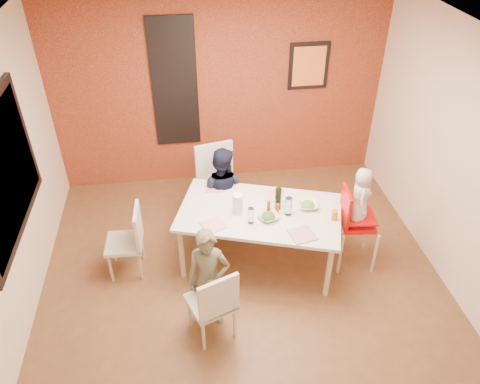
{
  "coord_description": "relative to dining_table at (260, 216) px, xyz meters",
  "views": [
    {
      "loc": [
        -0.56,
        -3.67,
        3.93
      ],
      "look_at": [
        0.0,
        0.3,
        1.05
      ],
      "focal_mm": 35.0,
      "sensor_mm": 36.0,
      "label": 1
    }
  ],
  "objects": [
    {
      "name": "ground",
      "position": [
        -0.23,
        -0.34,
        -0.67
      ],
      "size": [
        4.5,
        4.5,
        0.0
      ],
      "primitive_type": "plane",
      "color": "brown",
      "rests_on": "ground"
    },
    {
      "name": "ceiling",
      "position": [
        -0.23,
        -0.34,
        2.03
      ],
      "size": [
        4.5,
        4.5,
        0.02
      ],
      "primitive_type": "cube",
      "color": "white",
      "rests_on": "wall_back"
    },
    {
      "name": "wall_back",
      "position": [
        -0.23,
        1.91,
        0.68
      ],
      "size": [
        4.5,
        0.02,
        2.7
      ],
      "primitive_type": "cube",
      "color": "beige",
      "rests_on": "ground"
    },
    {
      "name": "wall_left",
      "position": [
        -2.48,
        -0.34,
        0.68
      ],
      "size": [
        0.02,
        4.5,
        2.7
      ],
      "primitive_type": "cube",
      "color": "beige",
      "rests_on": "ground"
    },
    {
      "name": "wall_right",
      "position": [
        2.02,
        -0.34,
        0.68
      ],
      "size": [
        0.02,
        4.5,
        2.7
      ],
      "primitive_type": "cube",
      "color": "beige",
      "rests_on": "ground"
    },
    {
      "name": "brick_accent_wall",
      "position": [
        -0.23,
        1.89,
        0.68
      ],
      "size": [
        4.5,
        0.02,
        2.7
      ],
      "primitive_type": "cube",
      "color": "maroon",
      "rests_on": "ground"
    },
    {
      "name": "picture_window_frame",
      "position": [
        -2.45,
        -0.14,
        0.88
      ],
      "size": [
        0.05,
        1.7,
        1.3
      ],
      "primitive_type": "cube",
      "color": "black",
      "rests_on": "wall_left"
    },
    {
      "name": "picture_window_pane",
      "position": [
        -2.43,
        -0.14,
        0.88
      ],
      "size": [
        0.02,
        1.55,
        1.15
      ],
      "primitive_type": "cube",
      "color": "black",
      "rests_on": "wall_left"
    },
    {
      "name": "glassblock_strip",
      "position": [
        -0.83,
        1.87,
        0.83
      ],
      "size": [
        0.55,
        0.03,
        1.7
      ],
      "primitive_type": "cube",
      "color": "silver",
      "rests_on": "wall_back"
    },
    {
      "name": "glassblock_surround",
      "position": [
        -0.83,
        1.87,
        0.83
      ],
      "size": [
        0.6,
        0.03,
        1.76
      ],
      "primitive_type": "cube",
      "color": "black",
      "rests_on": "wall_back"
    },
    {
      "name": "art_print_frame",
      "position": [
        0.97,
        1.87,
        0.98
      ],
      "size": [
        0.54,
        0.03,
        0.64
      ],
      "primitive_type": "cube",
      "color": "black",
      "rests_on": "wall_back"
    },
    {
      "name": "art_print_canvas",
      "position": [
        0.97,
        1.85,
        0.98
      ],
      "size": [
        0.44,
        0.01,
        0.54
      ],
      "primitive_type": "cube",
      "color": "orange",
      "rests_on": "wall_back"
    },
    {
      "name": "dining_table",
      "position": [
        0.0,
        0.0,
        0.0
      ],
      "size": [
        1.99,
        1.49,
        0.74
      ],
      "rotation": [
        0.0,
        0.0,
        -0.32
      ],
      "color": "silver",
      "rests_on": "ground"
    },
    {
      "name": "chair_near",
      "position": [
        -0.61,
        -1.02,
        -0.18
      ],
      "size": [
        0.53,
        0.53,
        0.88
      ],
      "rotation": [
        0.0,
        0.0,
        3.51
      ],
      "color": "beige",
      "rests_on": "ground"
    },
    {
      "name": "chair_far",
      "position": [
        -0.38,
        0.88,
        -0.08
      ],
      "size": [
        0.58,
        0.58,
        1.06
      ],
      "rotation": [
        0.0,
        0.0,
        0.22
      ],
      "color": "beige",
      "rests_on": "ground"
    },
    {
      "name": "chair_left",
      "position": [
        -1.45,
        0.04,
        -0.19
      ],
      "size": [
        0.42,
        0.42,
        0.87
      ],
      "rotation": [
        0.0,
        0.0,
        4.67
      ],
      "color": "beige",
      "rests_on": "ground"
    },
    {
      "name": "high_chair",
      "position": [
        1.05,
        -0.15,
        -0.06
      ],
      "size": [
        0.47,
        0.47,
        1.02
      ],
      "rotation": [
        0.0,
        0.0,
        1.47
      ],
      "color": "red",
      "rests_on": "ground"
    },
    {
      "name": "child_near",
      "position": [
        -0.64,
        -0.79,
        -0.1
      ],
      "size": [
        0.45,
        0.33,
        1.15
      ],
      "primitive_type": "imported",
      "rotation": [
        0.0,
        0.0,
        -0.12
      ],
      "color": "brown",
      "rests_on": "ground"
    },
    {
      "name": "child_far",
      "position": [
        -0.36,
        0.63,
        -0.08
      ],
      "size": [
        0.71,
        0.64,
        1.19
      ],
      "primitive_type": "imported",
      "rotation": [
        0.0,
        0.0,
        2.76
      ],
      "color": "black",
      "rests_on": "ground"
    },
    {
      "name": "toddler",
      "position": [
        1.07,
        -0.16,
        0.27
      ],
      "size": [
        0.29,
        0.38,
        0.69
      ],
      "primitive_type": "imported",
      "rotation": [
        0.0,
        0.0,
        1.32
      ],
      "color": "beige",
      "rests_on": "high_chair"
    },
    {
      "name": "plate_near_left",
      "position": [
        -0.53,
        -0.18,
        0.07
      ],
      "size": [
        0.3,
        0.3,
        0.01
      ],
      "primitive_type": "cube",
      "rotation": [
        0.0,
        0.0,
        0.43
      ],
      "color": "white",
      "rests_on": "dining_table"
    },
    {
      "name": "plate_far_mid",
      "position": [
        0.22,
        0.25,
        0.07
      ],
      "size": [
        0.27,
        0.27,
        0.01
      ],
      "primitive_type": "cube",
      "rotation": [
        0.0,
        0.0,
        -0.2
      ],
      "color": "white",
      "rests_on": "dining_table"
    },
    {
      "name": "plate_near_right",
      "position": [
        0.37,
        -0.46,
        0.07
      ],
      "size": [
        0.29,
        0.29,
        0.01
      ],
      "primitive_type": "cube",
      "rotation": [
        0.0,
        0.0,
        0.2
      ],
      "color": "silver",
      "rests_on": "dining_table"
    },
    {
      "name": "plate_far_left",
      "position": [
        -0.45,
        0.51,
        0.07
      ],
      "size": [
        0.23,
        0.23,
        0.01
      ],
      "primitive_type": "cube",
      "rotation": [
        0.0,
        0.0,
        -0.15
      ],
      "color": "silver",
      "rests_on": "dining_table"
    },
    {
      "name": "salad_bowl_a",
      "position": [
        0.07,
        -0.14,
        0.09
      ],
      "size": [
        0.28,
        0.28,
        0.05
      ],
      "primitive_type": "imported",
      "rotation": [
        0.0,
        0.0,
        0.35
      ],
      "color": "white",
      "rests_on": "dining_table"
    },
    {
      "name": "salad_bowl_b",
      "position": [
        0.54,
        -0.01,
        0.09
      ],
      "size": [
        0.25,
        0.25,
        0.06
      ],
      "primitive_type": "imported",
      "rotation": [
        0.0,
        0.0,
        -0.1
      ],
      "color": "white",
      "rests_on": "dining_table"
    },
    {
      "name": "wine_bottle",
      "position": [
        0.2,
        0.02,
        0.2
      ],
      "size": [
        0.07,
        0.07,
        0.26
      ],
      "primitive_type": "cylinder",
      "color": "black",
      "rests_on": "dining_table"
    },
    {
      "name": "wine_glass_a",
      "position": [
        -0.13,
        -0.18,
        0.16
      ],
      "size": [
        0.07,
        0.07,
        0.19
      ],
      "primitive_type": "cylinder",
      "color": "silver",
      "rests_on": "dining_table"
    },
    {
      "name": "wine_glass_b",
      "position": [
        0.29,
        -0.1,
        0.18
      ],
      "size": [
        0.08,
        0.08,
        0.22
      ],
      "primitive_type": "cylinder",
      "color": "white",
      "rests_on": "dining_table"
    },
    {
      "name": "paper_towel_roll",
      "position": [
        -0.25,
        -0.01,
        0.19
      ],
      "size": [
        0.11,
        0.11,
        0.25
      ],
      "primitive_type": "cylinder",
      "color": "white",
      "rests_on": "dining_table"
    },
    {
      "name": "condiment_red",
      "position": [
        0.18,
        -0.09,
        0.14
      ],
      "size": [
        0.04,
        0.04,
        0.14
      ],
      "primitive_type": "cylinder",
      "color": "red",
      "rests_on": "dining_table"
    },
    {
      "name": "condiment_green",
      "position": [
        0.19,
        0.01,
        0.14
      ],
      "size": [
        0.04,
        0.04,
        0.14
      ],
      "primitive_type": "cylinder",
      "color": "#357C29",
      "rests_on": "dining_table"
    },
    {
      "name": "condiment_brown",
      "position": [
        0.09,
        -0.05,
        0.14
      ],
      "size": [
        0.04,
        0.04,
        0.16
      ],
      "primitive_type": "cylinder",
      "color": "brown",
      "rests_on": "dining_table"
    },
    {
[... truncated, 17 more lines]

